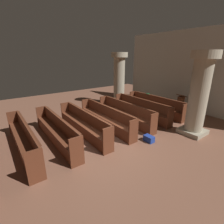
# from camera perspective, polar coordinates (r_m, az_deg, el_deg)

# --- Properties ---
(ground_plane) EXTENTS (19.20, 19.20, 0.00)m
(ground_plane) POSITION_cam_1_polar(r_m,az_deg,el_deg) (6.53, -1.28, -9.57)
(ground_plane) COLOR brown
(back_wall) EXTENTS (10.00, 0.16, 4.50)m
(back_wall) POSITION_cam_1_polar(r_m,az_deg,el_deg) (10.53, 27.40, 12.17)
(back_wall) COLOR beige
(back_wall) RESTS_ON ground
(pew_row_0) EXTENTS (3.68, 0.47, 0.95)m
(pew_row_0) POSITION_cam_1_polar(r_m,az_deg,el_deg) (9.63, 14.57, 2.60)
(pew_row_0) COLOR brown
(pew_row_0) RESTS_ON ground
(pew_row_1) EXTENTS (3.68, 0.46, 0.95)m
(pew_row_1) POSITION_cam_1_polar(r_m,az_deg,el_deg) (8.81, 9.94, 1.42)
(pew_row_1) COLOR brown
(pew_row_1) RESTS_ON ground
(pew_row_2) EXTENTS (3.68, 0.47, 0.95)m
(pew_row_2) POSITION_cam_1_polar(r_m,az_deg,el_deg) (8.07, 4.41, 0.01)
(pew_row_2) COLOR brown
(pew_row_2) RESTS_ON ground
(pew_row_3) EXTENTS (3.68, 0.46, 0.95)m
(pew_row_3) POSITION_cam_1_polar(r_m,az_deg,el_deg) (7.42, -2.16, -1.66)
(pew_row_3) COLOR brown
(pew_row_3) RESTS_ON ground
(pew_row_4) EXTENTS (3.68, 0.46, 0.95)m
(pew_row_4) POSITION_cam_1_polar(r_m,az_deg,el_deg) (6.90, -9.87, -3.60)
(pew_row_4) COLOR brown
(pew_row_4) RESTS_ON ground
(pew_row_5) EXTENTS (3.68, 0.47, 0.95)m
(pew_row_5) POSITION_cam_1_polar(r_m,az_deg,el_deg) (6.52, -18.69, -5.72)
(pew_row_5) COLOR brown
(pew_row_5) RESTS_ON ground
(pew_row_6) EXTENTS (3.68, 0.46, 0.95)m
(pew_row_6) POSITION_cam_1_polar(r_m,az_deg,el_deg) (6.33, -28.38, -7.88)
(pew_row_6) COLOR brown
(pew_row_6) RESTS_ON ground
(pillar_aisle_side) EXTENTS (1.02, 1.02, 3.31)m
(pillar_aisle_side) POSITION_cam_1_polar(r_m,az_deg,el_deg) (7.31, 27.81, 5.76)
(pillar_aisle_side) COLOR #9F967E
(pillar_aisle_side) RESTS_ON ground
(pillar_far_side) EXTENTS (1.02, 1.02, 3.31)m
(pillar_far_side) POSITION_cam_1_polar(r_m,az_deg,el_deg) (10.87, 2.48, 11.56)
(pillar_far_side) COLOR #9F967E
(pillar_far_side) RESTS_ON ground
(lectern) EXTENTS (0.48, 0.45, 1.08)m
(lectern) POSITION_cam_1_polar(r_m,az_deg,el_deg) (10.10, 22.46, 2.19)
(lectern) COLOR brown
(lectern) RESTS_ON ground
(hymn_book) EXTENTS (0.15, 0.20, 0.03)m
(hymn_book) POSITION_cam_1_polar(r_m,az_deg,el_deg) (10.10, 12.32, 6.18)
(hymn_book) COLOR #194723
(hymn_book) RESTS_ON pew_row_0
(kneeler_box_blue) EXTENTS (0.39, 0.25, 0.23)m
(kneeler_box_blue) POSITION_cam_1_polar(r_m,az_deg,el_deg) (6.52, 12.61, -8.97)
(kneeler_box_blue) COLOR navy
(kneeler_box_blue) RESTS_ON ground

